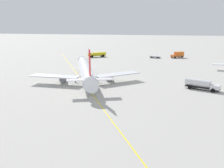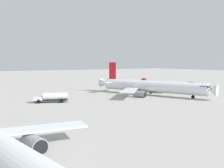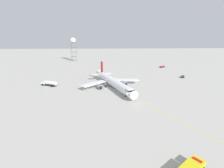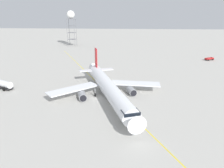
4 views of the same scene
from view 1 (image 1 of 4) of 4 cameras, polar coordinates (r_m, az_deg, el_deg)
The scene contains 7 objects.
ground_plane at distance 89.31m, azimuth -3.87°, elevation 0.78°, with size 600.00×600.00×0.00m, color #ADAAA3.
airliner_main at distance 87.99m, azimuth -5.48°, elevation 2.55°, with size 43.68×32.89×11.84m.
fire_tender_truck at distance 147.60m, azimuth -3.09°, elevation 6.26°, with size 7.84×9.29×2.50m.
fuel_tanker_truck at distance 80.82m, azimuth 18.20°, elevation -0.01°, with size 6.26×9.76×2.87m.
pushback_tug_truck at distance 145.50m, azimuth 8.96°, elevation 5.74°, with size 3.65×5.84×1.30m.
catering_truck_truck at distance 148.76m, azimuth 13.69°, elevation 6.02°, with size 6.80×7.12×3.10m.
taxiway_centreline at distance 86.51m, azimuth -6.04°, elevation 0.34°, with size 151.10×75.03×0.01m.
Camera 1 is at (84.16, 23.11, 18.95)m, focal length 43.59 mm.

